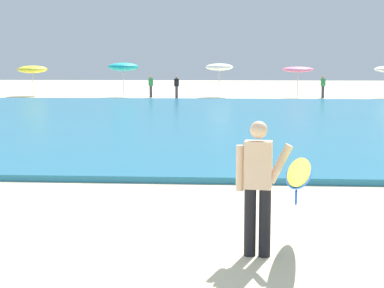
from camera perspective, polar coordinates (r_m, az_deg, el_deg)
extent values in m
plane|color=beige|center=(8.41, -16.00, -9.56)|extent=(160.00, 160.00, 0.00)
cube|color=teal|center=(26.34, -2.24, 2.43)|extent=(120.00, 28.00, 0.14)
cylinder|color=black|center=(7.78, 5.48, -7.31)|extent=(0.15, 0.15, 0.88)
cylinder|color=black|center=(7.77, 6.86, -7.36)|extent=(0.15, 0.15, 0.88)
cube|color=beige|center=(7.62, 6.25, -1.95)|extent=(0.37, 0.26, 0.60)
sphere|color=beige|center=(7.56, 6.29, 1.34)|extent=(0.22, 0.22, 0.22)
cylinder|color=beige|center=(7.65, 4.53, -2.27)|extent=(0.10, 0.10, 0.58)
cylinder|color=beige|center=(7.61, 8.29, -1.84)|extent=(0.32, 0.14, 0.51)
ellipsoid|color=yellow|center=(7.60, 10.07, -2.44)|extent=(0.63, 2.58, 0.18)
ellipsoid|color=blue|center=(7.60, 10.07, -2.57)|extent=(0.67, 2.69, 0.14)
cube|color=blue|center=(6.61, 9.77, -4.94)|extent=(0.04, 0.14, 0.14)
cylinder|color=beige|center=(47.30, -14.74, 5.55)|extent=(0.05, 0.05, 1.90)
ellipsoid|color=yellow|center=(47.28, -14.79, 6.80)|extent=(2.20, 2.21, 0.62)
cylinder|color=beige|center=(44.43, -6.46, 5.76)|extent=(0.05, 0.05, 2.09)
ellipsoid|color=#19ADB2|center=(44.41, -6.48, 7.22)|extent=(2.21, 2.21, 0.61)
cylinder|color=beige|center=(44.48, 2.58, 5.80)|extent=(0.05, 0.05, 2.09)
ellipsoid|color=white|center=(44.46, 2.59, 7.25)|extent=(2.01, 2.02, 0.52)
cylinder|color=beige|center=(43.45, 9.91, 5.56)|extent=(0.05, 0.05, 1.95)
ellipsoid|color=pink|center=(43.43, 9.94, 6.93)|extent=(2.21, 2.22, 0.44)
cylinder|color=#383842|center=(43.75, -3.89, 4.94)|extent=(0.20, 0.20, 0.84)
cube|color=#338C4C|center=(43.72, -3.90, 5.84)|extent=(0.32, 0.20, 0.54)
sphere|color=tan|center=(43.71, -3.90, 6.32)|extent=(0.20, 0.20, 0.20)
cylinder|color=#383842|center=(44.00, 12.21, 4.80)|extent=(0.20, 0.20, 0.84)
cube|color=#338C4C|center=(43.97, 12.23, 5.70)|extent=(0.32, 0.20, 0.54)
sphere|color=tan|center=(43.96, 12.24, 6.18)|extent=(0.20, 0.20, 0.20)
cylinder|color=#383842|center=(42.55, -1.46, 4.88)|extent=(0.20, 0.20, 0.84)
cube|color=black|center=(42.53, -1.46, 5.81)|extent=(0.32, 0.20, 0.54)
sphere|color=tan|center=(42.52, -1.47, 6.30)|extent=(0.20, 0.20, 0.20)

